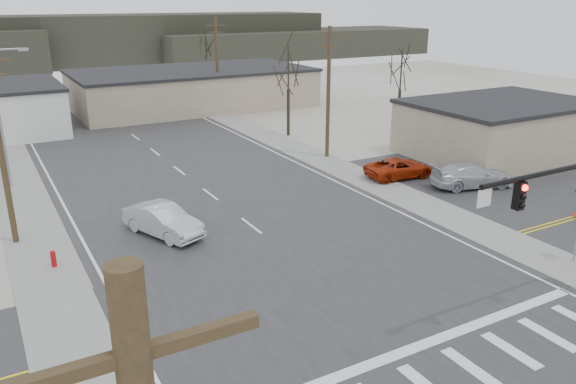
# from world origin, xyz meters

# --- Properties ---
(ground) EXTENTS (140.00, 140.00, 0.00)m
(ground) POSITION_xyz_m (0.00, 0.00, 0.00)
(ground) COLOR silver
(ground) RESTS_ON ground
(main_road) EXTENTS (18.00, 110.00, 0.05)m
(main_road) POSITION_xyz_m (0.00, 15.00, 0.02)
(main_road) COLOR #29292B
(main_road) RESTS_ON ground
(cross_road) EXTENTS (90.00, 10.00, 0.04)m
(cross_road) POSITION_xyz_m (0.00, 0.00, 0.02)
(cross_road) COLOR #29292B
(cross_road) RESTS_ON ground
(parking_lot) EXTENTS (18.00, 20.00, 0.03)m
(parking_lot) POSITION_xyz_m (20.00, 6.00, 0.02)
(parking_lot) COLOR #29292B
(parking_lot) RESTS_ON ground
(sidewalk_left) EXTENTS (3.00, 90.00, 0.06)m
(sidewalk_left) POSITION_xyz_m (-10.60, 20.00, 0.03)
(sidewalk_left) COLOR gray
(sidewalk_left) RESTS_ON ground
(sidewalk_right) EXTENTS (3.00, 90.00, 0.06)m
(sidewalk_right) POSITION_xyz_m (10.60, 20.00, 0.03)
(sidewalk_right) COLOR gray
(sidewalk_right) RESTS_ON ground
(fire_hydrant) EXTENTS (0.24, 0.24, 0.87)m
(fire_hydrant) POSITION_xyz_m (-10.20, 8.00, 0.45)
(fire_hydrant) COLOR #A50C0C
(fire_hydrant) RESTS_ON ground
(building_right_far) EXTENTS (26.30, 14.30, 4.30)m
(building_right_far) POSITION_xyz_m (10.00, 44.00, 2.15)
(building_right_far) COLOR tan
(building_right_far) RESTS_ON ground
(building_lot) EXTENTS (14.30, 10.30, 4.30)m
(building_lot) POSITION_xyz_m (24.00, 12.00, 2.16)
(building_lot) COLOR tan
(building_lot) RESTS_ON ground
(upole_right_a) EXTENTS (2.20, 0.30, 10.00)m
(upole_right_a) POSITION_xyz_m (11.50, 18.00, 5.22)
(upole_right_a) COLOR #4B3722
(upole_right_a) RESTS_ON ground
(upole_right_b) EXTENTS (2.20, 0.30, 10.00)m
(upole_right_b) POSITION_xyz_m (11.50, 40.00, 5.22)
(upole_right_b) COLOR #4B3722
(upole_right_b) RESTS_ON ground
(streetlight_main) EXTENTS (2.40, 0.25, 9.00)m
(streetlight_main) POSITION_xyz_m (-10.80, 22.00, 5.09)
(streetlight_main) COLOR gray
(streetlight_main) RESTS_ON ground
(tree_right_mid) EXTENTS (3.74, 3.74, 8.33)m
(tree_right_mid) POSITION_xyz_m (12.50, 26.00, 5.93)
(tree_right_mid) COLOR #31281E
(tree_right_mid) RESTS_ON ground
(tree_right_far) EXTENTS (3.52, 3.52, 7.84)m
(tree_right_far) POSITION_xyz_m (15.00, 52.00, 5.58)
(tree_right_far) COLOR #31281E
(tree_right_far) RESTS_ON ground
(tree_lot) EXTENTS (3.52, 3.52, 7.84)m
(tree_lot) POSITION_xyz_m (22.00, 22.00, 5.58)
(tree_lot) COLOR #31281E
(tree_lot) RESTS_ON ground
(hill_center) EXTENTS (80.00, 18.00, 9.00)m
(hill_center) POSITION_xyz_m (15.00, 96.00, 4.50)
(hill_center) COLOR #333026
(hill_center) RESTS_ON ground
(hill_right) EXTENTS (60.00, 18.00, 5.50)m
(hill_right) POSITION_xyz_m (50.00, 90.00, 2.75)
(hill_right) COLOR #333026
(hill_right) RESTS_ON ground
(sedan_crossing) EXTENTS (3.41, 5.14, 1.60)m
(sedan_crossing) POSITION_xyz_m (-4.57, 9.18, 0.85)
(sedan_crossing) COLOR #A9AEB4
(sedan_crossing) RESTS_ON main_road
(car_far_a) EXTENTS (2.79, 6.04, 1.71)m
(car_far_a) POSITION_xyz_m (-1.31, 46.33, 0.90)
(car_far_a) COLOR black
(car_far_a) RESTS_ON main_road
(car_far_b) EXTENTS (2.80, 4.74, 1.51)m
(car_far_b) POSITION_xyz_m (-6.51, 65.00, 0.80)
(car_far_b) COLOR black
(car_far_b) RESTS_ON main_road
(car_parked_red) EXTENTS (5.09, 2.75, 1.36)m
(car_parked_red) POSITION_xyz_m (12.88, 10.92, 0.71)
(car_parked_red) COLOR #9F2208
(car_parked_red) RESTS_ON parking_lot
(car_parked_dark_b) EXTENTS (4.09, 1.89, 1.30)m
(car_parked_dark_b) POSITION_xyz_m (22.47, 12.88, 0.68)
(car_parked_dark_b) COLOR black
(car_parked_dark_b) RESTS_ON parking_lot
(car_parked_silver) EXTENTS (5.86, 3.69, 1.58)m
(car_parked_silver) POSITION_xyz_m (15.68, 6.95, 0.83)
(car_parked_silver) COLOR #ACB0B7
(car_parked_silver) RESTS_ON parking_lot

